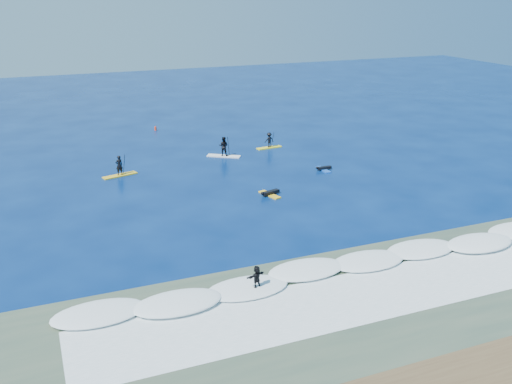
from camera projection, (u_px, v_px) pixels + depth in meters
name	position (u px, v px, depth m)	size (l,w,h in m)	color
ground	(285.00, 210.00, 42.84)	(160.00, 160.00, 0.00)	#031847
wet_sand_strip	(499.00, 384.00, 24.10)	(90.00, 5.00, 0.08)	#4F3A24
shallow_water	(395.00, 299.00, 30.63)	(90.00, 13.00, 0.01)	#35483A
breaking_wave	(356.00, 268.00, 34.12)	(40.00, 6.00, 0.30)	white
whitewater	(384.00, 291.00, 31.51)	(34.00, 5.00, 0.02)	silver
sup_paddler_left	(119.00, 169.00, 50.49)	(3.18, 1.57, 2.17)	yellow
sup_paddler_center	(224.00, 148.00, 56.22)	(3.23, 2.50, 2.33)	white
sup_paddler_right	(269.00, 141.00, 59.24)	(2.77, 0.95, 1.90)	yellow
prone_paddler_near	(270.00, 193.00, 45.94)	(1.77, 2.31, 0.47)	yellow
prone_paddler_far	(323.00, 169.00, 52.26)	(1.57, 1.99, 0.41)	blue
wave_surfer	(257.00, 278.00, 31.20)	(1.99, 1.07, 1.39)	silver
marker_buoy	(155.00, 128.00, 66.69)	(0.26, 0.26, 0.61)	#F33515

